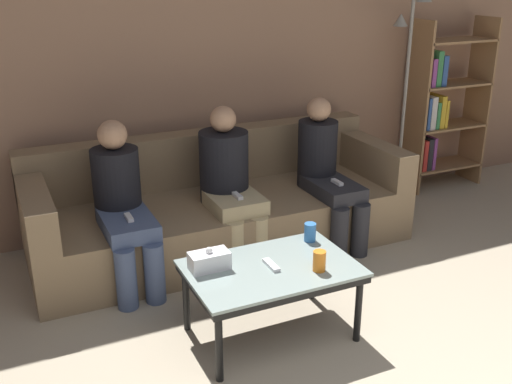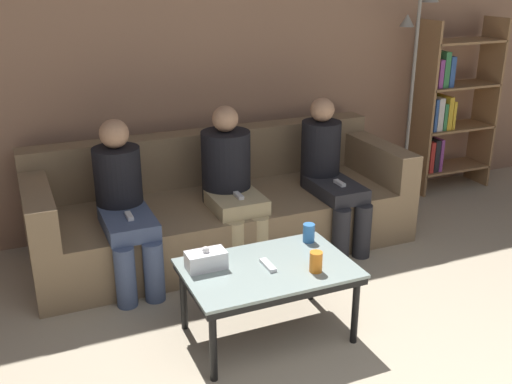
{
  "view_description": "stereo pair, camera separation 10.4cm",
  "coord_description": "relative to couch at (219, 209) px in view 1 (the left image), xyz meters",
  "views": [
    {
      "loc": [
        -1.51,
        -1.0,
        2.02
      ],
      "look_at": [
        0.0,
        2.24,
        0.65
      ],
      "focal_mm": 42.0,
      "sensor_mm": 36.0,
      "label": 1
    },
    {
      "loc": [
        -1.41,
        -1.04,
        2.02
      ],
      "look_at": [
        0.0,
        2.24,
        0.65
      ],
      "focal_mm": 42.0,
      "sensor_mm": 36.0,
      "label": 2
    }
  ],
  "objects": [
    {
      "name": "tissue_box",
      "position": [
        -0.5,
        -1.13,
        0.21
      ],
      "size": [
        0.22,
        0.12,
        0.13
      ],
      "color": "white",
      "rests_on": "coffee_table"
    },
    {
      "name": "bookshelf",
      "position": [
        2.34,
        0.34,
        0.48
      ],
      "size": [
        0.77,
        0.32,
        1.57
      ],
      "color": "#9E754C",
      "rests_on": "ground_plane"
    },
    {
      "name": "coffee_table",
      "position": [
        -0.18,
        -1.25,
        0.11
      ],
      "size": [
        0.94,
        0.62,
        0.44
      ],
      "color": "#8C9E99",
      "rests_on": "ground_plane"
    },
    {
      "name": "wall_back",
      "position": [
        0.0,
        0.57,
        1.01
      ],
      "size": [
        12.0,
        0.06,
        2.6
      ],
      "color": "#9E755B",
      "rests_on": "ground_plane"
    },
    {
      "name": "seated_person_mid_left",
      "position": [
        0.0,
        -0.2,
        0.3
      ],
      "size": [
        0.35,
        0.64,
        1.1
      ],
      "color": "tan",
      "rests_on": "ground_plane"
    },
    {
      "name": "cup_near_left",
      "position": [
        0.18,
        -1.05,
        0.21
      ],
      "size": [
        0.07,
        0.07,
        0.11
      ],
      "color": "#3372BF",
      "rests_on": "coffee_table"
    },
    {
      "name": "game_remote",
      "position": [
        -0.18,
        -1.25,
        0.16
      ],
      "size": [
        0.04,
        0.15,
        0.02
      ],
      "color": "white",
      "rests_on": "coffee_table"
    },
    {
      "name": "cup_near_right",
      "position": [
        0.03,
        -1.4,
        0.21
      ],
      "size": [
        0.07,
        0.07,
        0.12
      ],
      "color": "orange",
      "rests_on": "coffee_table"
    },
    {
      "name": "couch",
      "position": [
        0.0,
        0.0,
        0.0
      ],
      "size": [
        2.78,
        1.0,
        0.81
      ],
      "color": "#897051",
      "rests_on": "ground_plane"
    },
    {
      "name": "seated_person_left_end",
      "position": [
        -0.77,
        -0.24,
        0.28
      ],
      "size": [
        0.31,
        0.72,
        1.08
      ],
      "color": "#47567A",
      "rests_on": "ground_plane"
    },
    {
      "name": "seated_person_mid_right",
      "position": [
        0.77,
        -0.24,
        0.28
      ],
      "size": [
        0.31,
        0.71,
        1.09
      ],
      "color": "#28282D",
      "rests_on": "ground_plane"
    },
    {
      "name": "standing_lamp",
      "position": [
        1.83,
        0.19,
        0.85
      ],
      "size": [
        0.31,
        0.26,
        1.85
      ],
      "color": "gray",
      "rests_on": "ground_plane"
    }
  ]
}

